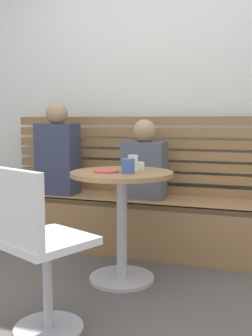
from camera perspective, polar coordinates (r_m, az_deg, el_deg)
ground at (r=2.43m, az=-5.72°, el=-19.65°), size 8.00×8.00×0.00m
back_wall at (r=3.75m, az=4.82°, el=12.37°), size 5.20×0.10×2.90m
booth_bench at (r=3.41m, az=2.77°, el=-7.85°), size 2.70×0.52×0.44m
booth_backrest at (r=3.55m, az=3.91°, el=1.84°), size 2.65×0.04×0.67m
cafe_table at (r=2.72m, az=-0.60°, el=-5.15°), size 0.68×0.68×0.74m
white_chair at (r=2.09m, az=-12.45°, el=-10.46°), size 0.53×0.53×0.85m
person_adult at (r=3.58m, az=-9.54°, el=2.08°), size 0.34×0.22×0.79m
person_child_left at (r=3.33m, az=2.56°, el=0.60°), size 0.34×0.22×0.64m
cup_water_clear at (r=2.68m, az=0.98°, el=0.67°), size 0.07×0.07×0.11m
cup_espresso_small at (r=2.76m, az=2.00°, el=0.26°), size 0.06×0.06×0.05m
cup_mug_blue at (r=2.59m, az=0.26°, el=0.28°), size 0.08×0.08×0.09m
plate_small at (r=2.66m, az=-2.75°, el=-0.45°), size 0.17×0.17×0.01m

